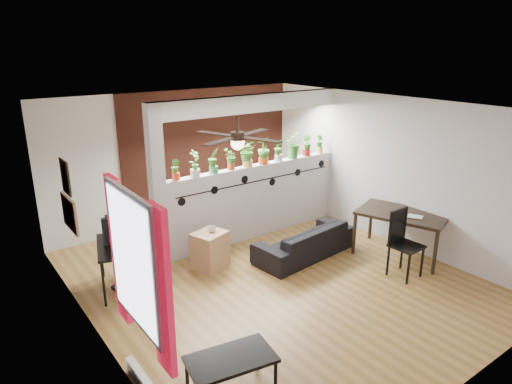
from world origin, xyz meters
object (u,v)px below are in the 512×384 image
(potted_plant_1, at_px, (195,162))
(office_chair, at_px, (125,257))
(potted_plant_5, at_px, (264,150))
(potted_plant_7, at_px, (293,145))
(potted_plant_0, at_px, (175,168))
(potted_plant_2, at_px, (213,160))
(coffee_table, at_px, (231,361))
(cube_shelf, at_px, (210,250))
(ceiling_fan, at_px, (238,139))
(sofa, at_px, (304,241))
(potted_plant_4, at_px, (248,153))
(dining_table, at_px, (402,217))
(cup, at_px, (212,229))
(potted_plant_3, at_px, (231,159))
(potted_plant_8, at_px, (307,145))
(potted_plant_9, at_px, (320,143))
(computer_desk, at_px, (116,249))
(potted_plant_6, at_px, (279,149))
(folding_chair, at_px, (402,237))

(potted_plant_1, bearing_deg, office_chair, -163.41)
(potted_plant_5, height_order, potted_plant_7, potted_plant_5)
(potted_plant_0, bearing_deg, potted_plant_2, -0.00)
(coffee_table, bearing_deg, potted_plant_1, 66.13)
(potted_plant_2, relative_size, cube_shelf, 0.72)
(ceiling_fan, relative_size, sofa, 0.68)
(potted_plant_0, relative_size, potted_plant_4, 0.75)
(potted_plant_4, height_order, dining_table, potted_plant_4)
(potted_plant_0, xyz_separation_m, cup, (0.26, -0.63, -0.89))
(potted_plant_5, relative_size, office_chair, 0.45)
(potted_plant_3, height_order, potted_plant_5, potted_plant_5)
(potted_plant_8, xyz_separation_m, potted_plant_9, (0.35, -0.00, -0.02))
(potted_plant_0, distance_m, sofa, 2.46)
(ceiling_fan, distance_m, computer_desk, 2.48)
(potted_plant_3, bearing_deg, potted_plant_8, 0.00)
(potted_plant_3, relative_size, potted_plant_8, 0.90)
(computer_desk, bearing_deg, ceiling_fan, -49.70)
(potted_plant_4, xyz_separation_m, cube_shelf, (-1.19, -0.63, -1.30))
(potted_plant_5, height_order, potted_plant_6, potted_plant_5)
(sofa, height_order, dining_table, dining_table)
(potted_plant_2, distance_m, potted_plant_4, 0.70)
(coffee_table, bearing_deg, potted_plant_4, 52.08)
(dining_table, bearing_deg, potted_plant_5, 120.83)
(potted_plant_1, relative_size, potted_plant_8, 1.09)
(potted_plant_0, bearing_deg, dining_table, -35.17)
(ceiling_fan, height_order, potted_plant_4, ceiling_fan)
(potted_plant_9, height_order, folding_chair, potted_plant_9)
(potted_plant_6, distance_m, dining_table, 2.49)
(potted_plant_0, height_order, computer_desk, potted_plant_0)
(potted_plant_5, bearing_deg, dining_table, -59.17)
(folding_chair, bearing_deg, potted_plant_8, 82.35)
(ceiling_fan, bearing_deg, coffee_table, -127.31)
(coffee_table, bearing_deg, cup, 62.60)
(folding_chair, height_order, coffee_table, folding_chair)
(cup, xyz_separation_m, coffee_table, (-1.30, -2.50, -0.28))
(potted_plant_0, xyz_separation_m, coffee_table, (-1.03, -3.13, -1.17))
(potted_plant_9, xyz_separation_m, computer_desk, (-4.36, -0.41, -0.92))
(ceiling_fan, relative_size, potted_plant_4, 2.47)
(computer_desk, bearing_deg, potted_plant_4, 8.85)
(ceiling_fan, xyz_separation_m, folding_chair, (2.49, -0.76, -1.69))
(potted_plant_4, height_order, potted_plant_7, potted_plant_4)
(ceiling_fan, height_order, office_chair, ceiling_fan)
(ceiling_fan, xyz_separation_m, computer_desk, (-1.18, 1.39, -1.68))
(potted_plant_3, relative_size, office_chair, 0.34)
(potted_plant_8, bearing_deg, potted_plant_2, -180.00)
(ceiling_fan, relative_size, potted_plant_2, 2.77)
(potted_plant_2, bearing_deg, sofa, -49.53)
(potted_plant_6, bearing_deg, folding_chair, -82.02)
(cup, bearing_deg, cube_shelf, -180.00)
(potted_plant_9, bearing_deg, computer_desk, -174.68)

